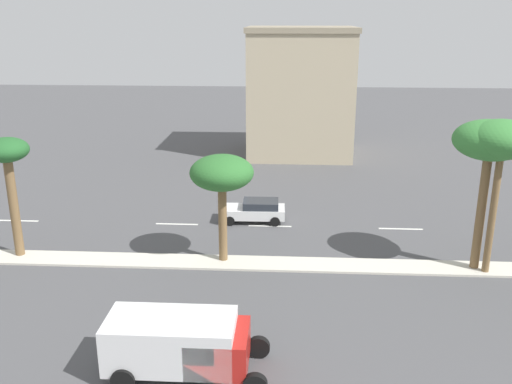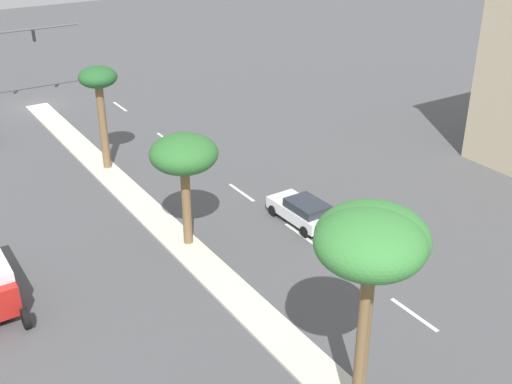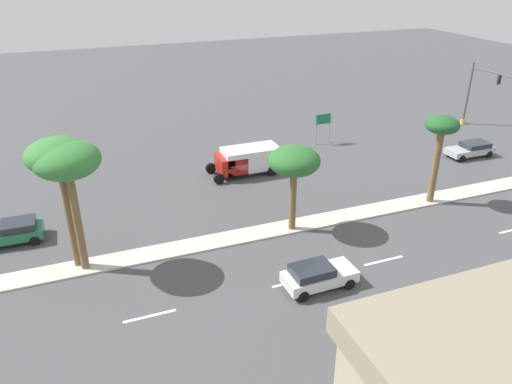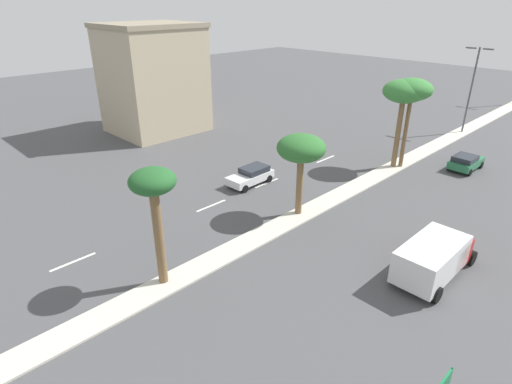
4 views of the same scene
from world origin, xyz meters
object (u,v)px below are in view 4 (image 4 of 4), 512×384
palm_tree_rear (153,191)px  box_truck (435,256)px  palm_tree_center (412,91)px  palm_tree_near (404,93)px  street_lamp_leading (472,84)px  sedan_white_left (251,175)px  commercial_building (153,79)px  palm_tree_left (301,150)px  sedan_green_near (466,162)px

palm_tree_rear → box_truck: (10.24, 11.35, -4.40)m
palm_tree_rear → palm_tree_center: 25.80m
palm_tree_near → street_lamp_leading: size_ratio=0.84×
palm_tree_center → sedan_white_left: bearing=-119.2°
palm_tree_rear → street_lamp_leading: size_ratio=0.71×
palm_tree_near → box_truck: (10.05, -13.97, -5.65)m
palm_tree_near → box_truck: bearing=-54.3°
commercial_building → palm_tree_near: 27.65m
palm_tree_left → sedan_green_near: (5.17, 17.80, -4.26)m
commercial_building → palm_tree_left: (25.90, -4.54, -1.04)m
palm_tree_left → box_truck: size_ratio=0.97×
palm_tree_left → sedan_green_near: size_ratio=1.54×
palm_tree_center → sedan_green_near: (4.49, 3.70, -6.39)m
palm_tree_center → commercial_building: bearing=-160.2°
palm_tree_center → palm_tree_left: bearing=-92.8°
palm_tree_left → street_lamp_leading: street_lamp_leading is taller
sedan_green_near → sedan_white_left: 20.12m
palm_tree_left → palm_tree_near: 13.80m
palm_tree_left → street_lamp_leading: (0.34, 29.68, 0.70)m
sedan_white_left → sedan_green_near: bearing=54.8°
palm_tree_near → palm_tree_center: 0.68m
commercial_building → palm_tree_left: 26.32m
palm_tree_near → sedan_green_near: 8.95m
commercial_building → palm_tree_center: commercial_building is taller
commercial_building → palm_tree_rear: (25.90, -16.19, -0.37)m
commercial_building → palm_tree_rear: size_ratio=1.79×
palm_tree_rear → palm_tree_near: 25.35m
commercial_building → palm_tree_left: size_ratio=2.03×
palm_tree_left → box_truck: bearing=-1.7°
palm_tree_rear → palm_tree_left: bearing=90.0°
commercial_building → palm_tree_rear: commercial_building is taller
palm_tree_near → commercial_building: bearing=-160.7°
palm_tree_near → box_truck: 18.11m
palm_tree_rear → sedan_green_near: palm_tree_rear is taller
palm_tree_left → sedan_white_left: palm_tree_left is taller
palm_tree_center → street_lamp_leading: (-0.34, 15.58, -1.42)m
commercial_building → sedan_white_left: size_ratio=2.85×
palm_tree_rear → sedan_white_left: palm_tree_rear is taller
palm_tree_near → sedan_white_left: palm_tree_near is taller
sedan_white_left → palm_tree_left: bearing=-12.0°
commercial_building → sedan_white_left: (19.46, -3.17, -5.29)m
palm_tree_left → sedan_white_left: bearing=168.0°
palm_tree_near → box_truck: size_ratio=1.31×
palm_tree_rear → box_truck: size_ratio=1.10×
palm_tree_rear → sedan_white_left: (-6.43, 13.02, -4.92)m
sedan_green_near → sedan_white_left: bearing=-125.2°
palm_tree_rear → street_lamp_leading: street_lamp_leading is taller
street_lamp_leading → box_truck: bearing=-71.7°
commercial_building → street_lamp_leading: bearing=43.8°
palm_tree_rear → box_truck: palm_tree_rear is taller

